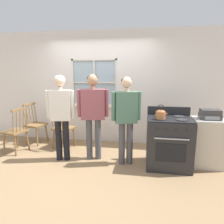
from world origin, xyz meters
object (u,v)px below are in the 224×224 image
(chair_near_wall, at_px, (36,125))
(potted_plant, at_px, (95,102))
(person_elderly_left, at_px, (61,110))
(kettle, at_px, (161,114))
(chair_by_window, at_px, (63,129))
(stereo, at_px, (210,114))
(side_counter, at_px, (207,142))
(person_adult_right, at_px, (126,113))
(chair_center_cluster, at_px, (16,132))
(person_teen_center, at_px, (93,108))
(stove, at_px, (169,142))

(chair_near_wall, height_order, potted_plant, potted_plant)
(person_elderly_left, bearing_deg, kettle, -14.02)
(person_elderly_left, bearing_deg, chair_by_window, 100.24)
(stereo, bearing_deg, side_counter, 90.00)
(kettle, bearing_deg, person_adult_right, 169.48)
(chair_center_cluster, distance_m, kettle, 3.09)
(chair_by_window, distance_m, person_adult_right, 1.70)
(person_elderly_left, relative_size, potted_plant, 5.17)
(person_elderly_left, relative_size, kettle, 6.80)
(person_teen_center, height_order, person_adult_right, person_teen_center)
(person_elderly_left, bearing_deg, person_teen_center, 2.04)
(person_adult_right, height_order, stereo, person_adult_right)
(person_elderly_left, distance_m, potted_plant, 1.21)
(chair_by_window, distance_m, stove, 2.36)
(chair_center_cluster, xyz_separation_m, person_teen_center, (1.76, -0.07, 0.58))
(chair_by_window, bearing_deg, stereo, -170.55)
(potted_plant, bearing_deg, stereo, -21.95)
(chair_by_window, distance_m, kettle, 2.29)
(person_teen_center, relative_size, potted_plant, 5.22)
(chair_center_cluster, relative_size, side_counter, 1.09)
(kettle, bearing_deg, stove, 36.40)
(chair_center_cluster, bearing_deg, stereo, 102.40)
(kettle, xyz_separation_m, potted_plant, (-1.47, 1.22, -0.00))
(person_elderly_left, distance_m, kettle, 1.87)
(chair_near_wall, xyz_separation_m, stove, (3.09, -0.77, 0.01))
(person_elderly_left, xyz_separation_m, potted_plant, (0.40, 1.14, -0.01))
(person_elderly_left, bearing_deg, chair_near_wall, 130.52)
(chair_near_wall, bearing_deg, stove, -91.54)
(kettle, distance_m, stereo, 0.93)
(chair_by_window, xyz_separation_m, stove, (2.29, -0.57, 0.01))
(chair_by_window, distance_m, potted_plant, 1.00)
(chair_center_cluster, relative_size, person_adult_right, 0.59)
(person_teen_center, distance_m, stereo, 2.16)
(person_teen_center, bearing_deg, stereo, -10.61)
(chair_near_wall, height_order, kettle, kettle)
(chair_by_window, height_order, chair_near_wall, same)
(stove, distance_m, side_counter, 0.73)
(person_teen_center, bearing_deg, person_elderly_left, -178.33)
(chair_near_wall, xyz_separation_m, chair_center_cluster, (-0.12, -0.60, 0.00))
(potted_plant, bearing_deg, chair_by_window, -140.74)
(chair_near_wall, relative_size, stove, 0.91)
(chair_near_wall, relative_size, kettle, 3.97)
(person_adult_right, relative_size, stove, 1.53)
(chair_near_wall, distance_m, side_counter, 3.85)
(chair_near_wall, distance_m, person_elderly_left, 1.44)
(person_elderly_left, height_order, stove, person_elderly_left)
(person_adult_right, relative_size, potted_plant, 5.09)
(chair_by_window, xyz_separation_m, person_elderly_left, (0.24, -0.62, 0.57))
(chair_by_window, bearing_deg, person_adult_right, 176.21)
(potted_plant, relative_size, stereo, 0.96)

